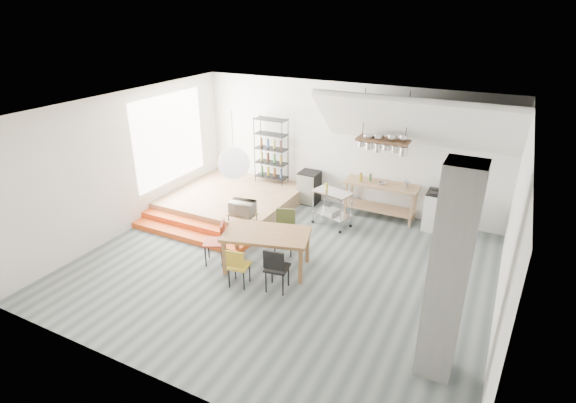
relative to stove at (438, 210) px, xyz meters
The scene contains 26 objects.
floor 4.05m from the stove, 128.38° to the right, with size 8.00×8.00×0.00m, color #4D5859.
wall_back 2.76m from the stove, behind, with size 8.00×0.04×3.20m, color silver.
wall_left 7.31m from the stove, 154.10° to the right, with size 0.04×7.00×3.20m, color silver.
wall_right 3.67m from the stove, 64.58° to the right, with size 0.04×7.00×3.20m, color silver.
ceiling 4.86m from the stove, 128.38° to the right, with size 8.00×7.00×0.02m, color white.
slope_ceiling 2.20m from the stove, 159.90° to the right, with size 4.40×1.80×0.15m, color white.
window_pane 6.82m from the stove, 165.66° to the right, with size 0.02×2.50×2.20m, color white.
platform 5.14m from the stove, 166.98° to the right, with size 3.00×3.00×0.40m, color olive.
step_lower 5.90m from the stove, 148.15° to the right, with size 3.00×0.35×0.13m, color #DF511A.
step_upper 5.72m from the stove, 151.14° to the right, with size 3.00×0.35×0.27m, color #DF511A.
concrete_column 4.86m from the stove, 80.25° to the right, with size 0.50×0.50×3.20m, color gray.
kitchen_counter 1.41m from the stove, behind, with size 1.80×0.60×0.91m.
stove is the anchor object (origin of this frame).
pot_rack 2.04m from the stove, behind, with size 1.20×0.50×1.43m.
wire_shelving 4.58m from the stove, behind, with size 0.88×0.38×1.80m.
microwave_shelf 4.58m from the stove, 148.33° to the right, with size 0.60×0.40×0.16m.
paper_lantern 5.13m from the stove, 133.28° to the right, with size 0.60×0.60×0.60m, color white.
dining_table 4.33m from the stove, 129.15° to the right, with size 1.87×1.36×0.80m.
chair_mustard 5.08m from the stove, 124.70° to the right, with size 0.43×0.43×0.81m.
chair_black 4.55m from the stove, 118.69° to the right, with size 0.47×0.47×0.90m.
chair_olive 3.75m from the stove, 136.81° to the right, with size 0.54×0.54×0.95m.
chair_red 5.20m from the stove, 135.88° to the right, with size 0.55×0.55×0.91m.
rolling_cart 2.49m from the stove, 157.21° to the right, with size 0.99×0.71×0.88m.
mini_fridge 3.36m from the stove, behind, with size 0.51×0.51×0.87m, color black.
microwave 4.59m from the stove, 148.33° to the right, with size 0.56×0.38×0.31m, color beige.
bowl 1.46m from the stove, behind, with size 0.19×0.19×0.05m, color silver.
Camera 1 is at (3.69, -6.98, 4.91)m, focal length 28.00 mm.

